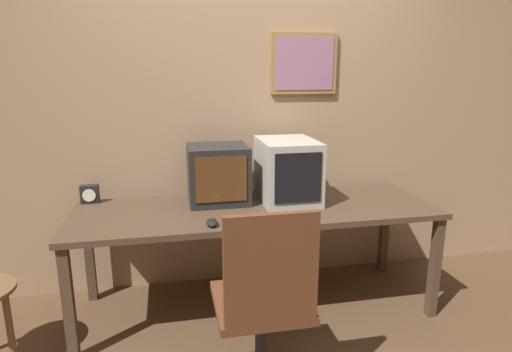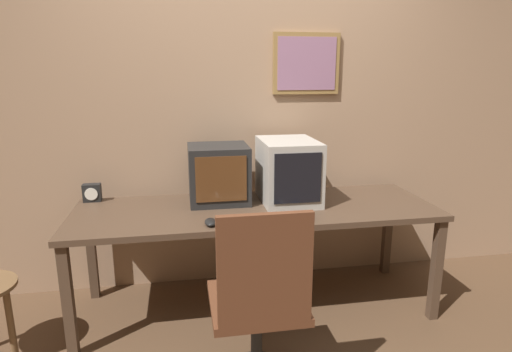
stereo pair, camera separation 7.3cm
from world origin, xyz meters
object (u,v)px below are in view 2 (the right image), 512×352
Objects in this scene: monitor_right at (288,171)px; mouse_far_corner at (210,222)px; mouse_near_keyboard at (308,216)px; monitor_left at (219,174)px; office_chair at (259,317)px; keyboard_main at (259,220)px; desk_clock at (92,193)px.

monitor_right reaches higher than mouse_far_corner.
mouse_far_corner reaches higher than mouse_near_keyboard.
mouse_far_corner is at bearing -101.45° from monitor_left.
mouse_far_corner is 0.63m from office_chair.
mouse_near_keyboard is (0.48, -0.43, -0.17)m from monitor_left.
monitor_right is 0.41m from mouse_near_keyboard.
keyboard_main is 3.50× the size of desk_clock.
mouse_near_keyboard is at bearing 54.10° from office_chair.
desk_clock reaches higher than mouse_far_corner.
monitor_right is 4.02× the size of mouse_near_keyboard.
keyboard_main is (-0.26, -0.37, -0.19)m from monitor_right.
monitor_right reaches higher than mouse_near_keyboard.
keyboard_main is at bearing -178.27° from mouse_near_keyboard.
mouse_near_keyboard is at bearing -23.56° from desk_clock.
keyboard_main is at bearing 79.52° from office_chair.
desk_clock is at bearing 170.21° from monitor_left.
monitor_right reaches higher than keyboard_main.
keyboard_main is at bearing -66.53° from monitor_left.
desk_clock is (-0.74, 0.59, 0.04)m from mouse_far_corner.
office_chair reaches higher than desk_clock.
monitor_right reaches higher than desk_clock.
mouse_far_corner is 0.94m from desk_clock.
office_chair is at bearing -50.31° from desk_clock.
mouse_far_corner is at bearing -145.07° from monitor_right.
mouse_far_corner is at bearing 109.23° from office_chair.
office_chair reaches higher than mouse_far_corner.
monitor_left is 0.67m from mouse_near_keyboard.
keyboard_main is 0.42× the size of office_chair.
mouse_far_corner is 0.11× the size of office_chair.
monitor_right reaches higher than monitor_left.
office_chair is (0.92, -1.11, -0.34)m from desk_clock.
monitor_left is at bearing 78.55° from mouse_far_corner.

